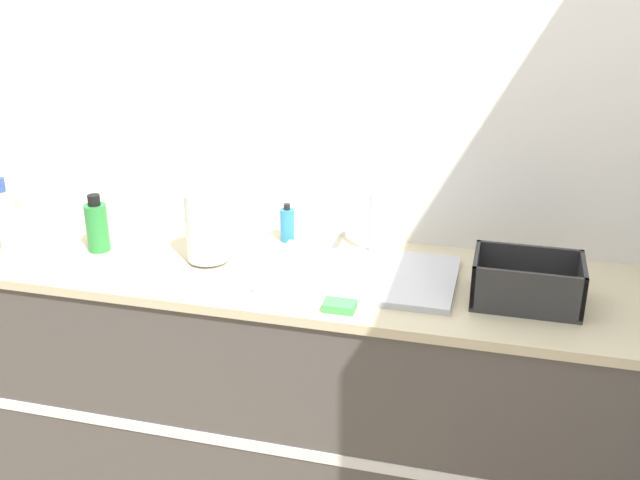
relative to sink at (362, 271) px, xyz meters
The scene contains 9 objects.
wall_back 0.54m from the sink, 122.55° to the left, with size 4.77×0.06×2.60m.
counter_cabinet 0.52m from the sink, behind, with size 2.40×0.62×0.92m.
sink is the anchor object (origin of this frame).
paper_towel_roll 0.52m from the sink, behind, with size 0.13×0.13×0.23m.
dish_rack 0.50m from the sink, ahead, with size 0.31×0.21×0.14m.
bottle_green 0.90m from the sink, behind, with size 0.07×0.07×0.20m.
bottle_clear 1.19m from the sink, behind, with size 0.06×0.06×0.25m.
soap_dispenser 0.38m from the sink, 144.79° to the left, with size 0.05×0.05×0.14m.
sponge 0.24m from the sink, 93.84° to the right, with size 0.09×0.06×0.02m.
Camera 1 is at (0.62, -1.77, 1.92)m, focal length 42.00 mm.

